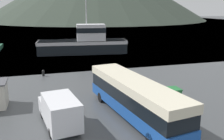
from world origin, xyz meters
The scene contains 6 objects.
water_surface centered at (0.00, 144.11, 0.00)m, with size 240.00×240.00×0.00m, color #3D5160.
tour_bus centered at (-2.48, 8.31, 1.78)m, with size 4.34×12.42×3.14m.
delivery_van centered at (-8.36, 8.34, 1.27)m, with size 2.95×5.85×2.41m.
fishing_boat centered at (-1.15, 38.09, 2.03)m, with size 17.22×6.54×10.14m.
storage_bin centered at (2.45, 10.53, 0.66)m, with size 1.05×1.36×1.30m.
mooring_bollard centered at (-9.25, 23.19, 0.44)m, with size 0.35×0.35×0.81m.
Camera 1 is at (-9.44, -9.25, 8.73)m, focal length 40.00 mm.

